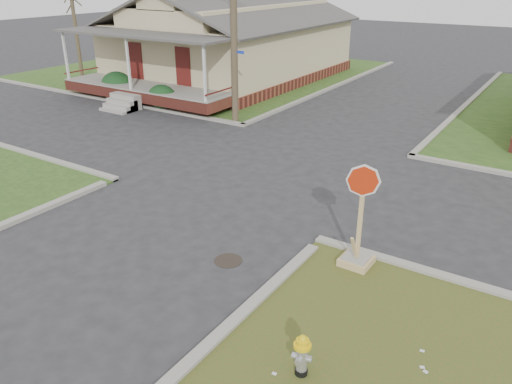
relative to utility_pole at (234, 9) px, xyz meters
The scene contains 11 objects.
ground 10.89m from the utility_pole, 64.74° to the right, with size 120.00×120.00×0.00m, color #272729.
verge_far_left 13.48m from the utility_pole, 134.04° to the left, with size 19.00×19.00×0.05m, color #2A491A.
curbs 7.39m from the utility_pole, 42.88° to the right, with size 80.00×40.00×0.12m, color gray, non-canonical shape.
manhole 12.29m from the utility_pole, 55.75° to the right, with size 0.64×0.64×0.01m, color black.
corner_house 9.99m from the utility_pole, 126.69° to the left, with size 10.10×15.50×5.30m.
utility_pole is the anchor object (origin of this frame).
tree_far_left 14.31m from the utility_pole, 167.34° to the left, with size 0.22×0.22×4.90m, color #3F3124.
fire_hydrant 15.56m from the utility_pole, 50.84° to the right, with size 0.29×0.29×0.77m.
stop_sign 12.68m from the utility_pole, 41.99° to the right, with size 0.68×0.66×2.38m.
hedge_left 8.80m from the utility_pole, behind, with size 1.60×1.31×1.22m, color #143719.
hedge_right 5.87m from the utility_pole, behind, with size 1.45×1.19×1.11m, color #143719.
Camera 1 is at (8.01, -8.32, 6.01)m, focal length 35.00 mm.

